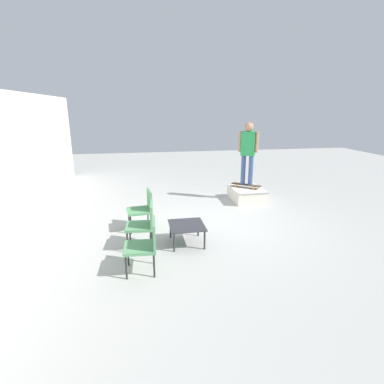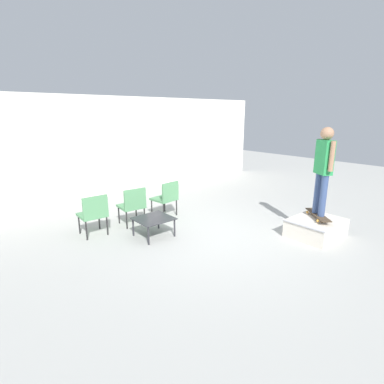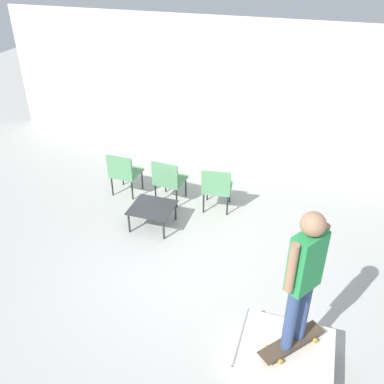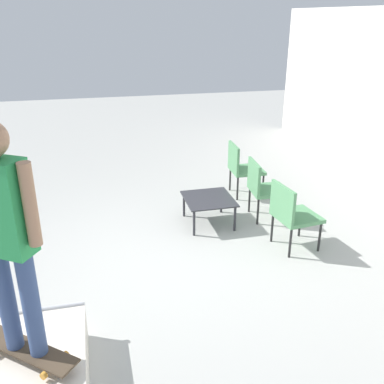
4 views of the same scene
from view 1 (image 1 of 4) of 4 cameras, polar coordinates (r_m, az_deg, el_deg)
The scene contains 9 objects.
ground_plane at distance 7.19m, azimuth 4.71°, elevation -5.88°, with size 24.00×24.00×0.00m, color #A8A8A3.
house_wall_back at distance 7.08m, azimuth -31.96°, elevation 4.04°, with size 12.00×0.06×3.00m.
skate_ramp_box at distance 8.98m, azimuth 10.41°, elevation -0.40°, with size 1.12×0.88×0.39m.
skateboard_on_ramp at distance 8.96m, azimuth 10.28°, elevation 1.35°, with size 0.72×0.80×0.07m.
person_skater at distance 8.76m, azimuth 10.63°, elevation 8.15°, with size 0.37×0.50×1.79m.
coffee_table at distance 6.01m, azimuth -1.00°, elevation -6.65°, with size 0.74×0.69×0.40m.
patio_chair_left at distance 5.04m, azimuth -8.89°, elevation -9.56°, with size 0.54×0.54×0.89m.
patio_chair_center at distance 5.88m, azimuth -9.12°, elevation -5.75°, with size 0.56×0.56×0.89m.
patio_chair_right at distance 6.77m, azimuth -9.29°, elevation -2.85°, with size 0.58×0.58×0.89m.
Camera 1 is at (-6.46, 1.74, 2.65)m, focal length 28.00 mm.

